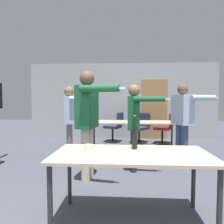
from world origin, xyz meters
TOP-DOWN VIEW (x-y plane):
  - back_wall at (0.03, 5.52)m, footprint 6.51×0.12m
  - conference_table_near at (0.14, 0.60)m, footprint 1.65×0.79m
  - conference_table_far at (0.31, 3.87)m, footprint 2.36×0.84m
  - person_near_casual at (1.32, 2.84)m, footprint 0.90×0.67m
  - person_right_polo at (0.26, 2.21)m, footprint 0.72×0.61m
  - person_center_tall at (-1.18, 2.99)m, footprint 0.86×0.59m
  - person_left_plaid at (-0.53, 1.71)m, footprint 0.79×0.76m
  - office_chair_far_right at (0.59, 4.80)m, footprint 0.68×0.69m
  - office_chair_side_rolled at (-0.23, 4.81)m, footprint 0.65×0.60m
  - office_chair_mid_tucked at (1.30, 4.62)m, footprint 0.65×0.61m
  - beer_bottle at (0.18, 0.78)m, footprint 0.07×0.07m
  - drink_cup at (-0.31, 0.52)m, footprint 0.09×0.09m

SIDE VIEW (x-z plane):
  - office_chair_far_right at x=0.59m, z-range -0.03..0.89m
  - office_chair_mid_tucked at x=1.30m, z-range -0.03..0.91m
  - office_chair_side_rolled at x=-0.23m, z-range -0.02..0.92m
  - conference_table_near at x=0.14m, z-range 0.30..1.06m
  - conference_table_far at x=0.31m, z-range 0.32..1.07m
  - drink_cup at x=-0.31m, z-range 0.75..0.85m
  - beer_bottle at x=0.18m, z-range 0.74..1.13m
  - person_right_polo at x=0.26m, z-range 0.17..1.78m
  - person_center_tall at x=-1.18m, z-range 0.17..1.80m
  - person_near_casual at x=1.32m, z-range 0.16..1.82m
  - person_left_plaid at x=-0.53m, z-range 0.19..1.98m
  - back_wall at x=0.03m, z-range -0.01..2.61m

